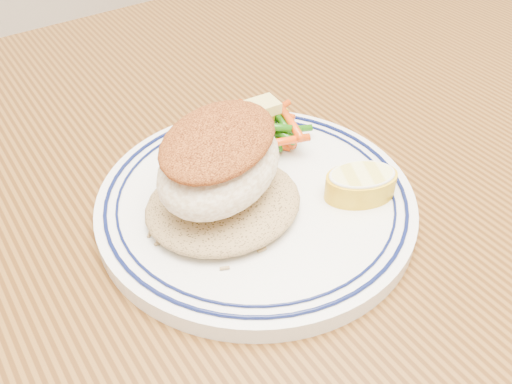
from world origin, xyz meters
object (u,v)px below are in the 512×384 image
object	(u,v)px
dining_table	(290,283)
rice_pilaf	(223,201)
plate	(256,202)
fish_fillet	(219,159)
lemon_wedge	(361,183)
vegetable_pile	(260,130)

from	to	relation	value
dining_table	rice_pilaf	distance (m)	0.14
plate	fish_fillet	xyz separation A→B (m)	(-0.03, 0.01, 0.05)
fish_fillet	lemon_wedge	distance (m)	0.12
dining_table	fish_fillet	bearing A→B (deg)	160.93
plate	lemon_wedge	bearing A→B (deg)	-32.56
fish_fillet	lemon_wedge	bearing A→B (deg)	-27.25
plate	rice_pilaf	bearing A→B (deg)	-178.39
fish_fillet	dining_table	bearing A→B (deg)	-19.07
vegetable_pile	lemon_wedge	xyz separation A→B (m)	(0.03, -0.10, -0.00)
vegetable_pile	lemon_wedge	size ratio (longest dim) A/B	1.43
vegetable_pile	lemon_wedge	world-z (taller)	vegetable_pile
lemon_wedge	fish_fillet	bearing A→B (deg)	152.75
fish_fillet	lemon_wedge	xyz separation A→B (m)	(0.10, -0.05, -0.03)
fish_fillet	rice_pilaf	bearing A→B (deg)	-107.57
dining_table	lemon_wedge	distance (m)	0.13
lemon_wedge	plate	bearing A→B (deg)	147.44
plate	rice_pilaf	xyz separation A→B (m)	(-0.03, -0.00, 0.02)
lemon_wedge	vegetable_pile	bearing A→B (deg)	103.95
rice_pilaf	dining_table	bearing A→B (deg)	-12.27
plate	fish_fillet	size ratio (longest dim) A/B	1.82
plate	fish_fillet	world-z (taller)	fish_fillet
plate	fish_fillet	bearing A→B (deg)	168.05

